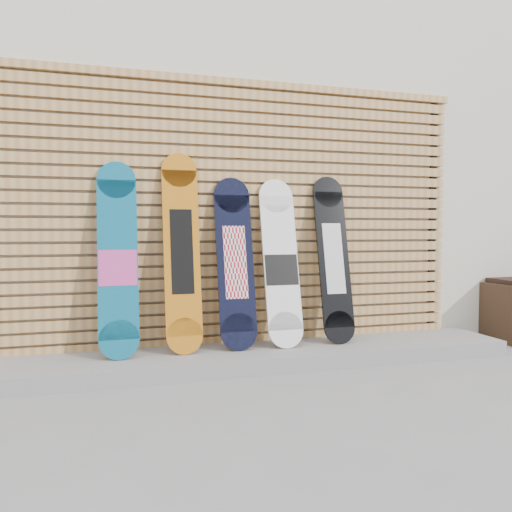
{
  "coord_description": "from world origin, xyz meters",
  "views": [
    {
      "loc": [
        -1.05,
        -3.06,
        1.06
      ],
      "look_at": [
        0.07,
        0.75,
        0.85
      ],
      "focal_mm": 35.0,
      "sensor_mm": 36.0,
      "label": 1
    }
  ],
  "objects_px": {
    "snowboard_0": "(118,259)",
    "snowboard_3": "(281,263)",
    "snowboard_1": "(182,251)",
    "snowboard_4": "(333,258)",
    "snowboard_2": "(235,262)"
  },
  "relations": [
    {
      "from": "snowboard_0",
      "to": "snowboard_3",
      "type": "bearing_deg",
      "value": -0.09
    },
    {
      "from": "snowboard_1",
      "to": "snowboard_4",
      "type": "relative_size",
      "value": 1.1
    },
    {
      "from": "snowboard_2",
      "to": "snowboard_3",
      "type": "height_order",
      "value": "snowboard_2"
    },
    {
      "from": "snowboard_2",
      "to": "snowboard_4",
      "type": "distance_m",
      "value": 0.85
    },
    {
      "from": "snowboard_0",
      "to": "snowboard_1",
      "type": "height_order",
      "value": "snowboard_1"
    },
    {
      "from": "snowboard_0",
      "to": "snowboard_1",
      "type": "xyz_separation_m",
      "value": [
        0.48,
        0.01,
        0.05
      ]
    },
    {
      "from": "snowboard_3",
      "to": "snowboard_2",
      "type": "bearing_deg",
      "value": 177.86
    },
    {
      "from": "snowboard_3",
      "to": "snowboard_0",
      "type": "bearing_deg",
      "value": 179.91
    },
    {
      "from": "snowboard_1",
      "to": "snowboard_0",
      "type": "bearing_deg",
      "value": -178.29
    },
    {
      "from": "snowboard_2",
      "to": "snowboard_0",
      "type": "bearing_deg",
      "value": -179.23
    },
    {
      "from": "snowboard_3",
      "to": "snowboard_4",
      "type": "distance_m",
      "value": 0.47
    },
    {
      "from": "snowboard_1",
      "to": "snowboard_2",
      "type": "xyz_separation_m",
      "value": [
        0.42,
        -0.0,
        -0.09
      ]
    },
    {
      "from": "snowboard_1",
      "to": "snowboard_4",
      "type": "height_order",
      "value": "snowboard_1"
    },
    {
      "from": "snowboard_3",
      "to": "snowboard_1",
      "type": "bearing_deg",
      "value": 178.83
    },
    {
      "from": "snowboard_0",
      "to": "snowboard_1",
      "type": "relative_size",
      "value": 0.95
    }
  ]
}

